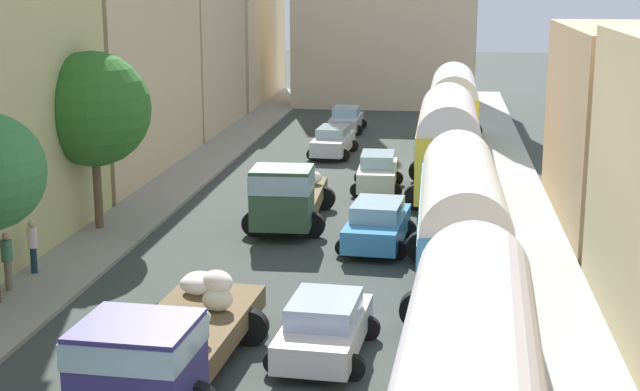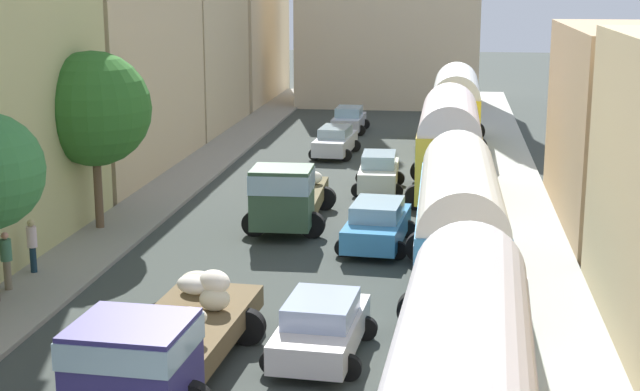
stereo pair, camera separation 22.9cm
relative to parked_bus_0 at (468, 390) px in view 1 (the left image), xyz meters
The scene contains 22 objects.
ground_plane 25.36m from the parked_bus_0, 100.68° to the left, with size 154.00×154.00×0.00m, color #373D38.
sidewalk_left 27.63m from the parked_bus_0, 115.67° to the left, with size 2.50×70.00×0.14m, color gray.
sidewalk_right 25.05m from the parked_bus_0, 84.09° to the left, with size 2.50×70.00×0.14m, color #AAADA1.
building_left_2 31.47m from the parked_bus_0, 120.22° to the left, with size 5.71×13.79×10.11m.
building_left_3 42.76m from the parked_bus_0, 111.26° to the left, with size 5.04×10.99×10.11m.
building_left_4 55.75m from the parked_bus_0, 105.94° to the left, with size 4.61×14.55×11.28m.
building_right_2 21.57m from the parked_bus_0, 73.73° to the left, with size 4.43×11.67×7.15m.
distant_church 52.64m from the parked_bus_0, 95.12° to the left, with size 12.48×7.04×19.78m.
parked_bus_0 is the anchor object (origin of this frame).
parked_bus_1 11.58m from the parked_bus_0, 89.75° to the left, with size 3.25×9.45×4.02m.
parked_bus_2 23.99m from the parked_bus_0, 90.70° to the left, with size 3.34×8.27×4.27m.
parked_bus_3 35.50m from the parked_bus_0, 89.98° to the left, with size 3.36×8.08×4.20m.
cargo_truck_0 7.67m from the parked_bus_0, 147.35° to the left, with size 3.41×7.41×2.18m.
cargo_truck_1 19.04m from the parked_bus_0, 108.32° to the left, with size 3.04×6.86×2.51m.
car_0 32.87m from the parked_bus_0, 100.51° to the left, with size 2.36×4.48×1.50m.
car_1 40.38m from the parked_bus_0, 98.71° to the left, with size 2.27×3.92×1.47m.
car_2 7.40m from the parked_bus_0, 116.19° to the left, with size 2.52×4.10×1.46m.
car_3 16.36m from the parked_bus_0, 99.20° to the left, with size 2.57×4.48×1.56m.
car_4 24.78m from the parked_bus_0, 97.43° to the left, with size 2.21×4.04×1.64m.
pedestrian_0 17.09m from the parked_bus_0, 137.99° to the left, with size 0.42×0.42×1.79m.
pedestrian_1 16.07m from the parked_bus_0, 142.40° to the left, with size 0.38×0.38×1.84m.
roadside_tree_2 21.04m from the parked_bus_0, 126.94° to the left, with size 4.01×4.01×6.42m.
Camera 1 is at (4.12, -12.34, 8.89)m, focal length 52.98 mm.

